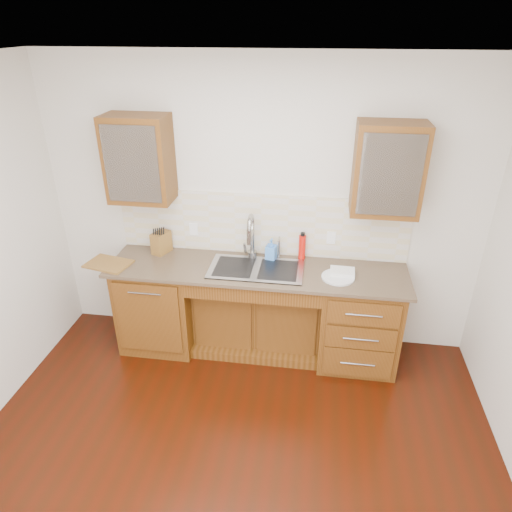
# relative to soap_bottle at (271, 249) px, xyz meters

# --- Properties ---
(ground) EXTENTS (4.00, 3.50, 0.10)m
(ground) POSITION_rel_soap_bottle_xyz_m (-0.11, -1.62, -1.06)
(ground) COLOR #310C02
(ceiling) EXTENTS (4.00, 3.50, 0.10)m
(ceiling) POSITION_rel_soap_bottle_xyz_m (-0.11, -1.62, 1.74)
(ceiling) COLOR white
(ceiling) RESTS_ON wall_back
(wall_back) EXTENTS (4.00, 0.10, 2.70)m
(wall_back) POSITION_rel_soap_bottle_xyz_m (-0.11, 0.18, 0.34)
(wall_back) COLOR silver
(wall_back) RESTS_ON ground
(base_cabinet_left) EXTENTS (0.70, 0.62, 0.88)m
(base_cabinet_left) POSITION_rel_soap_bottle_xyz_m (-1.06, -0.18, -0.57)
(base_cabinet_left) COLOR #593014
(base_cabinet_left) RESTS_ON ground
(base_cabinet_center) EXTENTS (1.20, 0.44, 0.70)m
(base_cabinet_center) POSITION_rel_soap_bottle_xyz_m (-0.11, -0.09, -0.66)
(base_cabinet_center) COLOR #593014
(base_cabinet_center) RESTS_ON ground
(base_cabinet_right) EXTENTS (0.70, 0.62, 0.88)m
(base_cabinet_right) POSITION_rel_soap_bottle_xyz_m (0.84, -0.18, -0.57)
(base_cabinet_right) COLOR #593014
(base_cabinet_right) RESTS_ON ground
(countertop) EXTENTS (2.70, 0.65, 0.03)m
(countertop) POSITION_rel_soap_bottle_xyz_m (-0.11, -0.20, -0.12)
(countertop) COLOR #84705B
(countertop) RESTS_ON base_cabinet_left
(backsplash) EXTENTS (2.70, 0.02, 0.59)m
(backsplash) POSITION_rel_soap_bottle_xyz_m (-0.11, 0.12, 0.19)
(backsplash) COLOR beige
(backsplash) RESTS_ON wall_back
(sink) EXTENTS (0.84, 0.46, 0.19)m
(sink) POSITION_rel_soap_bottle_xyz_m (-0.11, -0.21, -0.19)
(sink) COLOR #9E9EA5
(sink) RESTS_ON countertop
(faucet) EXTENTS (0.04, 0.04, 0.40)m
(faucet) POSITION_rel_soap_bottle_xyz_m (-0.18, 0.02, 0.10)
(faucet) COLOR #999993
(faucet) RESTS_ON countertop
(filter_tap) EXTENTS (0.02, 0.02, 0.24)m
(filter_tap) POSITION_rel_soap_bottle_xyz_m (0.07, 0.03, 0.02)
(filter_tap) COLOR #999993
(filter_tap) RESTS_ON countertop
(upper_cabinet_left) EXTENTS (0.55, 0.34, 0.75)m
(upper_cabinet_left) POSITION_rel_soap_bottle_xyz_m (-1.16, -0.04, 0.81)
(upper_cabinet_left) COLOR #593014
(upper_cabinet_left) RESTS_ON wall_back
(upper_cabinet_right) EXTENTS (0.55, 0.34, 0.75)m
(upper_cabinet_right) POSITION_rel_soap_bottle_xyz_m (0.94, -0.04, 0.81)
(upper_cabinet_right) COLOR #593014
(upper_cabinet_right) RESTS_ON wall_back
(outlet_left) EXTENTS (0.08, 0.01, 0.12)m
(outlet_left) POSITION_rel_soap_bottle_xyz_m (-0.76, 0.10, 0.11)
(outlet_left) COLOR white
(outlet_left) RESTS_ON backsplash
(outlet_right) EXTENTS (0.08, 0.01, 0.12)m
(outlet_right) POSITION_rel_soap_bottle_xyz_m (0.54, 0.10, 0.11)
(outlet_right) COLOR white
(outlet_right) RESTS_ON backsplash
(soap_bottle) EXTENTS (0.11, 0.11, 0.21)m
(soap_bottle) POSITION_rel_soap_bottle_xyz_m (0.00, 0.00, 0.00)
(soap_bottle) COLOR #4587DE
(soap_bottle) RESTS_ON countertop
(water_bottle) EXTENTS (0.08, 0.08, 0.24)m
(water_bottle) POSITION_rel_soap_bottle_xyz_m (0.28, 0.05, 0.02)
(water_bottle) COLOR red
(water_bottle) RESTS_ON countertop
(plate) EXTENTS (0.36, 0.36, 0.02)m
(plate) POSITION_rel_soap_bottle_xyz_m (0.61, -0.26, -0.10)
(plate) COLOR silver
(plate) RESTS_ON countertop
(dish_towel) EXTENTS (0.22, 0.16, 0.03)m
(dish_towel) POSITION_rel_soap_bottle_xyz_m (0.65, -0.20, -0.07)
(dish_towel) COLOR white
(dish_towel) RESTS_ON plate
(knife_block) EXTENTS (0.17, 0.21, 0.21)m
(knife_block) POSITION_rel_soap_bottle_xyz_m (-1.05, -0.01, 0.00)
(knife_block) COLOR brown
(knife_block) RESTS_ON countertop
(cutting_board) EXTENTS (0.44, 0.35, 0.02)m
(cutting_board) POSITION_rel_soap_bottle_xyz_m (-1.46, -0.32, -0.09)
(cutting_board) COLOR brown
(cutting_board) RESTS_ON countertop
(cup_left_a) EXTENTS (0.12, 0.12, 0.09)m
(cup_left_a) POSITION_rel_soap_bottle_xyz_m (-1.23, -0.04, 0.76)
(cup_left_a) COLOR white
(cup_left_a) RESTS_ON upper_cabinet_left
(cup_left_b) EXTENTS (0.09, 0.09, 0.08)m
(cup_left_b) POSITION_rel_soap_bottle_xyz_m (-1.08, -0.04, 0.75)
(cup_left_b) COLOR white
(cup_left_b) RESTS_ON upper_cabinet_left
(cup_right_a) EXTENTS (0.15, 0.15, 0.09)m
(cup_right_a) POSITION_rel_soap_bottle_xyz_m (0.82, -0.04, 0.76)
(cup_right_a) COLOR silver
(cup_right_a) RESTS_ON upper_cabinet_right
(cup_right_b) EXTENTS (0.11, 0.11, 0.09)m
(cup_right_b) POSITION_rel_soap_bottle_xyz_m (1.08, -0.04, 0.76)
(cup_right_b) COLOR white
(cup_right_b) RESTS_ON upper_cabinet_right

